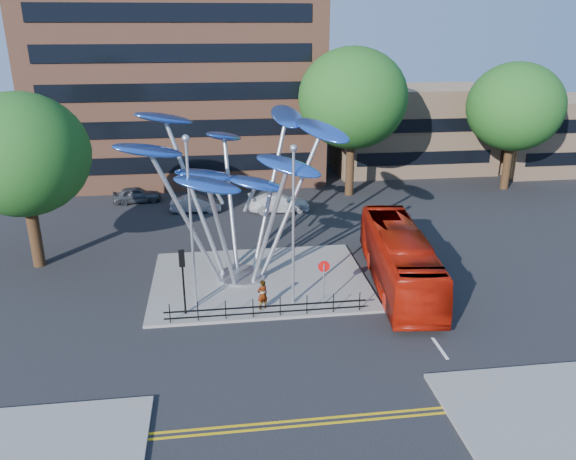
{
  "coord_description": "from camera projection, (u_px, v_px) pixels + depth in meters",
  "views": [
    {
      "loc": [
        -3.19,
        -22.78,
        13.87
      ],
      "look_at": [
        0.37,
        4.0,
        3.79
      ],
      "focal_mm": 35.0,
      "sensor_mm": 36.0,
      "label": 1
    }
  ],
  "objects": [
    {
      "name": "no_entry_sign_island",
      "position": [
        324.0,
        275.0,
        28.35
      ],
      "size": [
        0.6,
        0.1,
        2.45
      ],
      "color": "#9EA0A5",
      "rests_on": "traffic_island"
    },
    {
      "name": "tree_right",
      "position": [
        353.0,
        99.0,
        45.01
      ],
      "size": [
        8.8,
        8.8,
        12.11
      ],
      "color": "black",
      "rests_on": "ground"
    },
    {
      "name": "parked_car_left",
      "position": [
        137.0,
        195.0,
        45.53
      ],
      "size": [
        4.01,
        2.14,
        1.3
      ],
      "primitive_type": "imported",
      "rotation": [
        0.0,
        0.0,
        1.74
      ],
      "color": "#42454A",
      "rests_on": "ground"
    },
    {
      "name": "low_building_near",
      "position": [
        411.0,
        129.0,
        54.84
      ],
      "size": [
        15.0,
        8.0,
        8.0
      ],
      "primitive_type": "cube",
      "color": "tan",
      "rests_on": "ground"
    },
    {
      "name": "low_building_far",
      "position": [
        555.0,
        134.0,
        54.88
      ],
      "size": [
        12.0,
        8.0,
        7.0
      ],
      "primitive_type": "cube",
      "color": "tan",
      "rests_on": "ground"
    },
    {
      "name": "tree_far",
      "position": [
        515.0,
        107.0,
        47.06
      ],
      "size": [
        8.0,
        8.0,
        10.81
      ],
      "color": "black",
      "rests_on": "ground"
    },
    {
      "name": "leaf_sculpture",
      "position": [
        236.0,
        161.0,
        29.94
      ],
      "size": [
        12.72,
        9.54,
        9.51
      ],
      "color": "#9EA0A5",
      "rests_on": "traffic_island"
    },
    {
      "name": "traffic_island",
      "position": [
        260.0,
        280.0,
        31.82
      ],
      "size": [
        12.0,
        9.0,
        0.15
      ],
      "primitive_type": "cube",
      "color": "slate",
      "rests_on": "ground"
    },
    {
      "name": "pedestrian_railing_front",
      "position": [
        267.0,
        309.0,
        27.66
      ],
      "size": [
        10.0,
        0.06,
        1.0
      ],
      "color": "black",
      "rests_on": "traffic_island"
    },
    {
      "name": "street_lamp_right",
      "position": [
        293.0,
        212.0,
        27.46
      ],
      "size": [
        0.36,
        0.36,
        8.3
      ],
      "color": "#9EA0A5",
      "rests_on": "traffic_island"
    },
    {
      "name": "traffic_light_island",
      "position": [
        182.0,
        269.0,
        27.19
      ],
      "size": [
        0.28,
        0.18,
        3.42
      ],
      "color": "black",
      "rests_on": "traffic_island"
    },
    {
      "name": "parked_car_mid",
      "position": [
        196.0,
        204.0,
        43.31
      ],
      "size": [
        3.88,
        1.43,
        1.27
      ],
      "primitive_type": "imported",
      "rotation": [
        0.0,
        0.0,
        1.55
      ],
      "color": "#999BA0",
      "rests_on": "ground"
    },
    {
      "name": "tree_left",
      "position": [
        21.0,
        155.0,
        31.58
      ],
      "size": [
        7.6,
        7.6,
        10.32
      ],
      "color": "black",
      "rests_on": "ground"
    },
    {
      "name": "pedestrian",
      "position": [
        262.0,
        295.0,
        28.25
      ],
      "size": [
        0.68,
        0.58,
        1.59
      ],
      "primitive_type": "imported",
      "rotation": [
        0.0,
        0.0,
        3.55
      ],
      "color": "gray",
      "rests_on": "traffic_island"
    },
    {
      "name": "parked_car_right",
      "position": [
        279.0,
        202.0,
        43.48
      ],
      "size": [
        4.77,
        2.01,
        1.37
      ],
      "primitive_type": "imported",
      "rotation": [
        0.0,
        0.0,
        1.59
      ],
      "color": "silver",
      "rests_on": "ground"
    },
    {
      "name": "red_bus",
      "position": [
        399.0,
        258.0,
        30.93
      ],
      "size": [
        3.95,
        11.62,
        3.17
      ],
      "primitive_type": "imported",
      "rotation": [
        0.0,
        0.0,
        -0.11
      ],
      "color": "#A31507",
      "rests_on": "ground"
    },
    {
      "name": "double_yellow_near",
      "position": [
        314.0,
        419.0,
        20.82
      ],
      "size": [
        40.0,
        0.12,
        0.01
      ],
      "primitive_type": "cube",
      "color": "gold",
      "rests_on": "ground"
    },
    {
      "name": "street_lamp_left",
      "position": [
        190.0,
        208.0,
        27.22
      ],
      "size": [
        0.36,
        0.36,
        8.8
      ],
      "color": "#9EA0A5",
      "rests_on": "traffic_island"
    },
    {
      "name": "ground",
      "position": [
        291.0,
        335.0,
        26.4
      ],
      "size": [
        120.0,
        120.0,
        0.0
      ],
      "primitive_type": "plane",
      "color": "black",
      "rests_on": "ground"
    },
    {
      "name": "brick_tower",
      "position": [
        176.0,
        8.0,
        50.14
      ],
      "size": [
        25.0,
        15.0,
        30.0
      ],
      "primitive_type": "cube",
      "color": "brown",
      "rests_on": "ground"
    },
    {
      "name": "double_yellow_far",
      "position": [
        315.0,
        424.0,
        20.54
      ],
      "size": [
        40.0,
        0.12,
        0.01
      ],
      "primitive_type": "cube",
      "color": "gold",
      "rests_on": "ground"
    }
  ]
}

